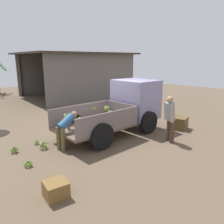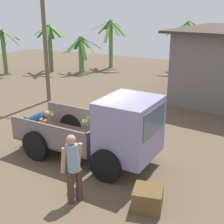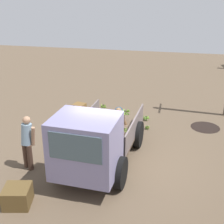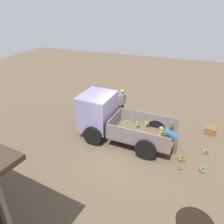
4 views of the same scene
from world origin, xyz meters
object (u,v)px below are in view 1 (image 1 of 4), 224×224
person_foreground_visitor (170,117)px  person_worker_loading (66,127)px  wooden_crate_1 (179,123)px  banana_bunch_on_ground_0 (28,164)px  banana_bunch_on_ground_1 (43,145)px  banana_bunch_on_ground_2 (14,149)px  cargo_truck (129,104)px  wooden_crate_0 (56,189)px  banana_bunch_on_ground_3 (36,142)px

person_foreground_visitor → person_worker_loading: bearing=-7.7°
person_foreground_visitor → wooden_crate_1: bearing=-133.9°
banana_bunch_on_ground_0 → banana_bunch_on_ground_1: bearing=41.6°
banana_bunch_on_ground_2 → cargo_truck: bearing=-13.8°
wooden_crate_0 → wooden_crate_1: bearing=3.4°
person_worker_loading → cargo_truck: bearing=-11.4°
cargo_truck → person_worker_loading: size_ratio=3.76×
banana_bunch_on_ground_0 → banana_bunch_on_ground_2: size_ratio=0.83×
person_worker_loading → banana_bunch_on_ground_2: size_ratio=4.35×
cargo_truck → person_worker_loading: 3.07m
person_foreground_visitor → banana_bunch_on_ground_3: size_ratio=8.37×
banana_bunch_on_ground_2 → wooden_crate_1: wooden_crate_1 is taller
person_worker_loading → banana_bunch_on_ground_1: 0.98m
banana_bunch_on_ground_1 → banana_bunch_on_ground_3: (0.02, 0.55, -0.06)m
person_foreground_visitor → cargo_truck: bearing=-63.1°
banana_bunch_on_ground_1 → wooden_crate_0: size_ratio=0.67×
cargo_truck → wooden_crate_1: cargo_truck is taller
cargo_truck → wooden_crate_0: 5.29m
cargo_truck → person_foreground_visitor: (-0.11, -2.05, -0.15)m
banana_bunch_on_ground_0 → banana_bunch_on_ground_1: 1.27m
person_worker_loading → wooden_crate_0: size_ratio=2.49×
person_foreground_visitor → banana_bunch_on_ground_3: person_foreground_visitor is taller
banana_bunch_on_ground_2 → wooden_crate_1: 6.64m
person_foreground_visitor → banana_bunch_on_ground_0: bearing=7.2°
cargo_truck → banana_bunch_on_ground_1: (-3.67, 0.69, -0.95)m
cargo_truck → banana_bunch_on_ground_0: cargo_truck is taller
person_foreground_visitor → person_worker_loading: 3.71m
person_foreground_visitor → banana_bunch_on_ground_2: person_foreground_visitor is taller
person_foreground_visitor → wooden_crate_0: bearing=28.6°
banana_bunch_on_ground_1 → wooden_crate_1: (5.27, -2.24, 0.11)m
banana_bunch_on_ground_0 → banana_bunch_on_ground_1: size_ratio=0.71×
person_foreground_visitor → banana_bunch_on_ground_1: bearing=-7.5°
person_foreground_visitor → wooden_crate_1: person_foreground_visitor is taller
person_foreground_visitor → banana_bunch_on_ground_3: 4.90m
wooden_crate_1 → person_worker_loading: bearing=159.1°
banana_bunch_on_ground_0 → banana_bunch_on_ground_2: banana_bunch_on_ground_2 is taller
banana_bunch_on_ground_0 → banana_bunch_on_ground_3: 1.70m
cargo_truck → banana_bunch_on_ground_3: 3.98m
banana_bunch_on_ground_1 → banana_bunch_on_ground_2: (-0.82, 0.41, -0.03)m
banana_bunch_on_ground_3 → wooden_crate_0: size_ratio=0.42×
banana_bunch_on_ground_3 → banana_bunch_on_ground_0: bearing=-124.9°
cargo_truck → banana_bunch_on_ground_2: cargo_truck is taller
cargo_truck → banana_bunch_on_ground_2: (-4.49, 1.10, -0.98)m
cargo_truck → wooden_crate_1: 2.38m
cargo_truck → banana_bunch_on_ground_2: bearing=170.0°
banana_bunch_on_ground_2 → wooden_crate_1: bearing=-23.6°
person_worker_loading → banana_bunch_on_ground_3: (-0.60, 1.02, -0.65)m
banana_bunch_on_ground_0 → banana_bunch_on_ground_3: size_ratio=1.13×
person_foreground_visitor → wooden_crate_0: size_ratio=3.51×
banana_bunch_on_ground_0 → wooden_crate_1: 6.37m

